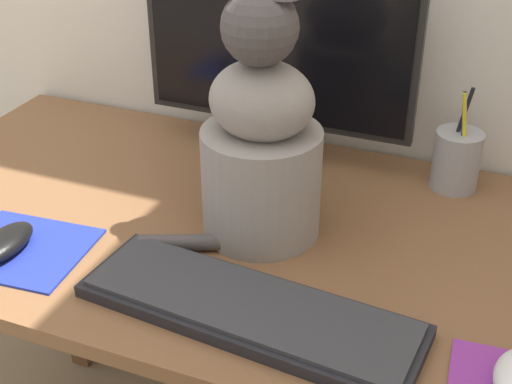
{
  "coord_description": "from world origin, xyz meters",
  "views": [
    {
      "loc": [
        0.37,
        -0.88,
        1.38
      ],
      "look_at": [
        0.06,
        -0.1,
        0.88
      ],
      "focal_mm": 50.0,
      "sensor_mm": 36.0,
      "label": 1
    }
  ],
  "objects_px": {
    "computer_mouse_left": "(4,243)",
    "cat": "(261,142)",
    "monitor": "(277,56)",
    "pen_cup": "(457,159)",
    "keyboard": "(249,309)"
  },
  "relations": [
    {
      "from": "monitor",
      "to": "cat",
      "type": "distance_m",
      "value": 0.24
    },
    {
      "from": "keyboard",
      "to": "cat",
      "type": "height_order",
      "value": "cat"
    },
    {
      "from": "pen_cup",
      "to": "cat",
      "type": "bearing_deg",
      "value": -136.24
    },
    {
      "from": "keyboard",
      "to": "cat",
      "type": "distance_m",
      "value": 0.25
    },
    {
      "from": "pen_cup",
      "to": "computer_mouse_left",
      "type": "bearing_deg",
      "value": -142.43
    },
    {
      "from": "keyboard",
      "to": "computer_mouse_left",
      "type": "height_order",
      "value": "computer_mouse_left"
    },
    {
      "from": "monitor",
      "to": "keyboard",
      "type": "distance_m",
      "value": 0.49
    },
    {
      "from": "monitor",
      "to": "pen_cup",
      "type": "distance_m",
      "value": 0.36
    },
    {
      "from": "keyboard",
      "to": "monitor",
      "type": "bearing_deg",
      "value": 111.08
    },
    {
      "from": "keyboard",
      "to": "computer_mouse_left",
      "type": "distance_m",
      "value": 0.39
    },
    {
      "from": "monitor",
      "to": "pen_cup",
      "type": "xyz_separation_m",
      "value": [
        0.32,
        0.02,
        -0.15
      ]
    },
    {
      "from": "monitor",
      "to": "cat",
      "type": "relative_size",
      "value": 1.19
    },
    {
      "from": "cat",
      "to": "pen_cup",
      "type": "bearing_deg",
      "value": 41.01
    },
    {
      "from": "computer_mouse_left",
      "to": "monitor",
      "type": "bearing_deg",
      "value": 58.37
    },
    {
      "from": "computer_mouse_left",
      "to": "cat",
      "type": "bearing_deg",
      "value": 31.8
    }
  ]
}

